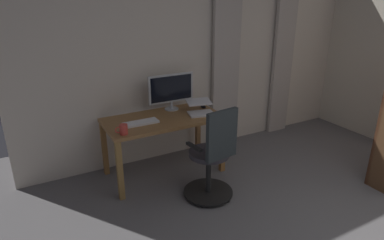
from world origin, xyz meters
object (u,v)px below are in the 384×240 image
computer_mouse (203,107)px  mug_tea (123,129)px  desk (163,125)px  computer_monitor (171,89)px  office_chair (213,158)px  computer_keyboard (141,123)px  laptop (200,109)px

computer_mouse → mug_tea: (1.18, 0.34, 0.04)m
desk → computer_monitor: (-0.23, -0.24, 0.36)m
mug_tea → computer_monitor: bearing=-148.2°
office_chair → computer_mouse: 0.98m
computer_keyboard → mug_tea: bearing=36.5°
desk → computer_mouse: (-0.61, -0.08, 0.11)m
desk → office_chair: size_ratio=1.31×
computer_keyboard → office_chair: bearing=126.4°
computer_keyboard → computer_mouse: 0.92m
desk → computer_keyboard: 0.33m
computer_keyboard → computer_monitor: bearing=-150.8°
computer_keyboard → computer_mouse: size_ratio=4.03×
computer_mouse → mug_tea: size_ratio=0.73×
desk → computer_monitor: bearing=-133.4°
office_chair → computer_mouse: (-0.38, -0.86, 0.27)m
desk → computer_mouse: computer_mouse is taller
office_chair → computer_monitor: computer_monitor is taller
computer_keyboard → laptop: size_ratio=1.04×
desk → computer_mouse: size_ratio=14.06×
desk → laptop: size_ratio=3.61×
desk → mug_tea: (0.57, 0.26, 0.15)m
laptop → desk: bearing=4.2°
computer_monitor → office_chair: bearing=90.2°
office_chair → computer_keyboard: size_ratio=2.66×
office_chair → computer_monitor: (0.00, -1.01, 0.51)m
desk → office_chair: 0.82m
computer_monitor → mug_tea: (0.80, 0.49, -0.21)m
laptop → computer_mouse: laptop is taller
laptop → computer_keyboard: bearing=11.7°
desk → computer_monitor: computer_monitor is taller
computer_monitor → computer_mouse: computer_monitor is taller
computer_mouse → laptop: bearing=48.9°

